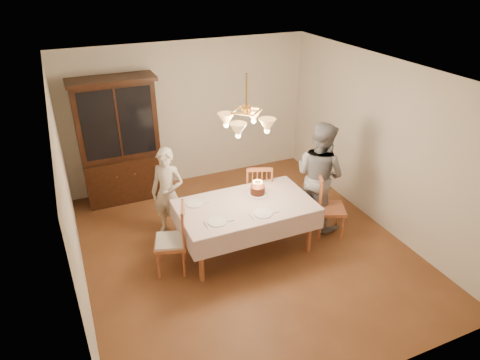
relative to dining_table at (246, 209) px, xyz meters
name	(u,v)px	position (x,y,z in m)	size (l,w,h in m)	color
ground	(245,248)	(0.00, 0.00, -0.68)	(5.00, 5.00, 0.00)	brown
room_shell	(246,151)	(0.00, 0.00, 0.90)	(5.00, 5.00, 5.00)	white
dining_table	(246,209)	(0.00, 0.00, 0.00)	(1.90, 1.10, 0.76)	brown
china_hutch	(120,143)	(-1.33, 2.25, 0.36)	(1.38, 0.54, 2.16)	black
chair_far_side	(258,194)	(0.53, 0.70, -0.24)	(0.56, 0.54, 1.00)	brown
chair_left_end	(171,242)	(-1.11, -0.04, -0.23)	(0.53, 0.55, 1.00)	brown
chair_right_end	(329,209)	(1.33, -0.15, -0.24)	(0.56, 0.57, 1.00)	brown
elderly_woman	(168,193)	(-0.90, 0.83, 0.03)	(0.52, 0.34, 1.42)	beige
adult_in_grey	(319,175)	(1.33, 0.19, 0.18)	(0.84, 0.65, 1.72)	slate
birthday_cake	(258,191)	(0.28, 0.20, 0.14)	(0.30, 0.30, 0.21)	white
place_setting_near_left	(218,222)	(-0.51, -0.26, 0.08)	(0.40, 0.25, 0.02)	white
place_setting_near_right	(264,213)	(0.13, -0.32, 0.08)	(0.41, 0.26, 0.02)	white
place_setting_far_left	(195,203)	(-0.64, 0.30, 0.08)	(0.39, 0.24, 0.02)	white
chandelier	(246,122)	(0.00, 0.00, 1.29)	(0.62, 0.62, 0.73)	#BF8C3F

